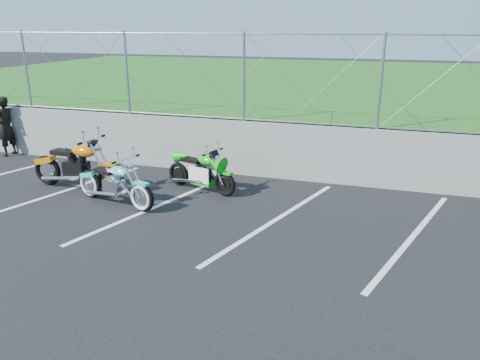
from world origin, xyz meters
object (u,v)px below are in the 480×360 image
(cruiser_turquoise, at_px, (116,185))
(naked_orange, at_px, (78,168))
(person_standing, at_px, (5,126))
(sportbike_green, at_px, (202,173))

(cruiser_turquoise, height_order, naked_orange, naked_orange)
(cruiser_turquoise, bearing_deg, person_standing, 169.09)
(cruiser_turquoise, relative_size, person_standing, 1.24)
(person_standing, bearing_deg, sportbike_green, 82.54)
(cruiser_turquoise, bearing_deg, naked_orange, 171.53)
(person_standing, bearing_deg, naked_orange, 65.72)
(naked_orange, bearing_deg, sportbike_green, 19.47)
(cruiser_turquoise, xyz_separation_m, person_standing, (-4.86, 2.39, 0.40))
(naked_orange, height_order, person_standing, person_standing)
(sportbike_green, relative_size, person_standing, 1.08)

